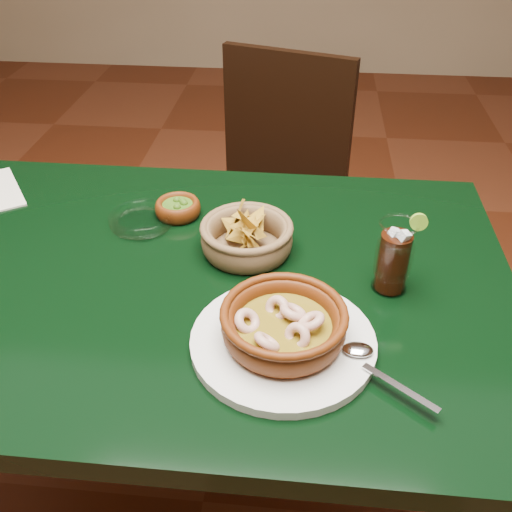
# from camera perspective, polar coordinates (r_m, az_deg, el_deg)

# --- Properties ---
(ground) EXTENTS (7.00, 7.00, 0.00)m
(ground) POSITION_cam_1_polar(r_m,az_deg,el_deg) (1.61, -5.32, -23.26)
(ground) COLOR #471C0C
(ground) RESTS_ON ground
(dining_table) EXTENTS (1.20, 0.80, 0.75)m
(dining_table) POSITION_cam_1_polar(r_m,az_deg,el_deg) (1.11, -7.16, -5.65)
(dining_table) COLOR black
(dining_table) RESTS_ON ground
(dining_chair) EXTENTS (0.53, 0.53, 0.91)m
(dining_chair) POSITION_cam_1_polar(r_m,az_deg,el_deg) (1.75, 1.44, 5.76)
(dining_chair) COLOR black
(dining_chair) RESTS_ON ground
(shrimp_plate) EXTENTS (0.36, 0.29, 0.08)m
(shrimp_plate) POSITION_cam_1_polar(r_m,az_deg,el_deg) (0.87, 2.80, -7.33)
(shrimp_plate) COLOR silver
(shrimp_plate) RESTS_ON dining_table
(chip_basket) EXTENTS (0.21, 0.21, 0.12)m
(chip_basket) POSITION_cam_1_polar(r_m,az_deg,el_deg) (1.07, -0.93, 1.93)
(chip_basket) COLOR brown
(chip_basket) RESTS_ON dining_table
(guacamole_ramekin) EXTENTS (0.11, 0.11, 0.04)m
(guacamole_ramekin) POSITION_cam_1_polar(r_m,az_deg,el_deg) (1.20, -7.81, 4.77)
(guacamole_ramekin) COLOR #491D07
(guacamole_ramekin) RESTS_ON dining_table
(cola_drink) EXTENTS (0.13, 0.13, 0.15)m
(cola_drink) POSITION_cam_1_polar(r_m,az_deg,el_deg) (0.99, 13.62, -0.13)
(cola_drink) COLOR white
(cola_drink) RESTS_ON dining_table
(glass_ashtray) EXTENTS (0.14, 0.14, 0.03)m
(glass_ashtray) POSITION_cam_1_polar(r_m,az_deg,el_deg) (1.18, -11.36, 3.61)
(glass_ashtray) COLOR white
(glass_ashtray) RESTS_ON dining_table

